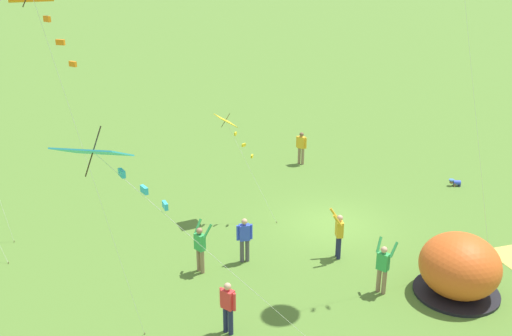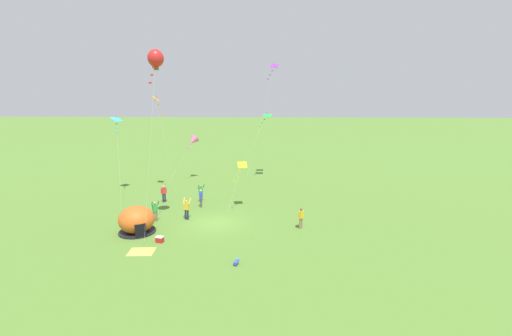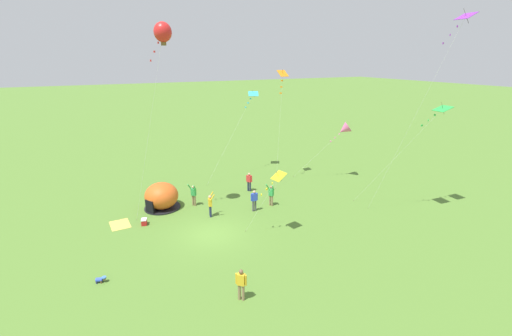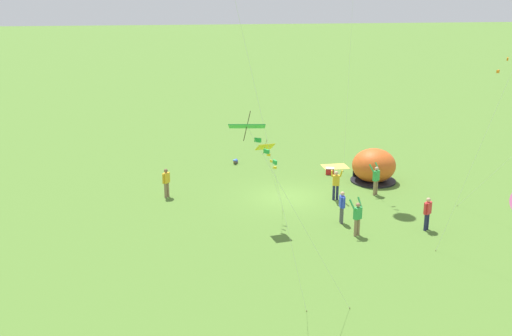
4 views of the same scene
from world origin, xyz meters
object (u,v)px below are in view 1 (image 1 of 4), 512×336
at_px(person_flying_kite, 383,266).
at_px(kite_cyan, 107,163).
at_px(person_strolling, 200,246).
at_px(person_center_field, 245,238).
at_px(person_near_tent, 301,146).
at_px(kite_orange, 38,8).
at_px(cooler_box, 465,248).
at_px(kite_yellow, 230,126).
at_px(toddler_crawling, 455,182).
at_px(person_arms_raised, 339,233).
at_px(person_far_back, 228,305).
at_px(popup_tent, 460,267).

distance_m(person_flying_kite, kite_cyan, 12.49).
bearing_deg(person_strolling, person_center_field, -79.13).
relative_size(person_near_tent, kite_orange, 0.16).
bearing_deg(person_strolling, cooler_box, -96.49).
bearing_deg(kite_orange, kite_yellow, -31.87).
height_order(toddler_crawling, person_arms_raised, person_arms_raised).
relative_size(cooler_box, person_flying_kite, 0.32).
bearing_deg(person_far_back, person_flying_kite, -80.54).
distance_m(person_strolling, kite_orange, 10.84).
bearing_deg(person_far_back, kite_orange, 109.98).
bearing_deg(person_strolling, toddler_crawling, -69.88).
xyz_separation_m(cooler_box, person_strolling, (1.11, 9.77, 0.78)).
height_order(toddler_crawling, kite_orange, kite_orange).
height_order(cooler_box, toddler_crawling, cooler_box).
bearing_deg(kite_yellow, kite_orange, 148.13).
distance_m(toddler_crawling, kite_yellow, 11.60).
bearing_deg(popup_tent, person_flying_kite, 74.79).
xyz_separation_m(person_center_field, kite_cyan, (-9.51, 4.39, 6.78)).
height_order(kite_cyan, kite_yellow, kite_cyan).
bearing_deg(popup_tent, person_near_tent, 5.61).
bearing_deg(person_center_field, cooler_box, -100.00).
xyz_separation_m(toddler_crawling, kite_cyan, (-13.93, 15.66, 7.57)).
bearing_deg(person_near_tent, popup_tent, -174.39).
bearing_deg(kite_cyan, person_center_field, -24.77).
bearing_deg(kite_orange, cooler_box, -73.49).
relative_size(person_strolling, kite_orange, 0.18).
bearing_deg(person_strolling, person_far_back, -176.45).
relative_size(person_strolling, person_arms_raised, 1.00).
xyz_separation_m(cooler_box, person_far_back, (-2.56, 9.54, 0.74)).
distance_m(person_center_field, kite_orange, 11.71).
distance_m(cooler_box, kite_yellow, 10.15).
bearing_deg(person_strolling, person_near_tent, -35.94).
relative_size(person_arms_raised, kite_orange, 0.18).
bearing_deg(person_near_tent, kite_yellow, 136.92).
xyz_separation_m(toddler_crawling, kite_orange, (-9.88, 16.77, 9.56)).
bearing_deg(person_flying_kite, popup_tent, -105.21).
bearing_deg(person_far_back, toddler_crawling, -56.51).
bearing_deg(kite_yellow, person_center_field, 175.39).
distance_m(cooler_box, person_center_field, 8.27).
xyz_separation_m(person_center_field, person_arms_raised, (-0.57, -3.39, 0.03)).
xyz_separation_m(popup_tent, person_far_back, (-0.24, 7.78, -0.03)).
relative_size(person_arms_raised, kite_cyan, 0.23).
height_order(person_arms_raised, kite_yellow, kite_yellow).
distance_m(popup_tent, cooler_box, 3.02).
xyz_separation_m(person_strolling, kite_orange, (-5.15, 3.84, 8.74)).
height_order(person_far_back, person_arms_raised, person_arms_raised).
bearing_deg(toddler_crawling, person_strolling, 110.12).
xyz_separation_m(kite_cyan, kite_yellow, (13.39, -4.70, -3.80)).
distance_m(person_strolling, kite_cyan, 11.72).
relative_size(cooler_box, person_arms_raised, 0.32).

